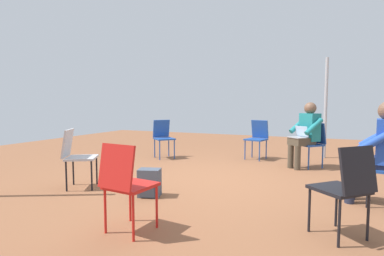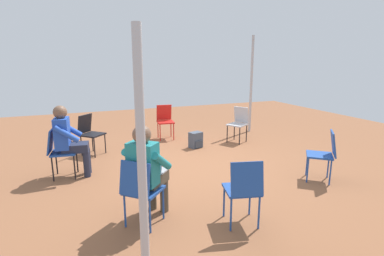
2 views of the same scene
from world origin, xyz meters
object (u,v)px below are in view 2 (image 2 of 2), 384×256
Objects in this scene: chair_southwest at (325,152)px; chair_west at (244,188)px; chair_east at (165,119)px; chair_northeast at (90,131)px; person_in_blue at (69,137)px; person_with_laptop at (147,167)px; chair_northwest at (141,188)px; backpack_near_laptop_user at (196,141)px; chair_southeast at (239,122)px; chair_north at (59,149)px.

chair_southwest is 2.09m from chair_west.
chair_northeast is (-0.67, 1.85, 0.00)m from chair_east.
chair_east is 0.69× the size of person_in_blue.
person_with_laptop is (0.57, 1.02, 0.20)m from chair_west.
chair_northwest is 3.40m from backpack_near_laptop_user.
chair_southeast is 1.22m from backpack_near_laptop_user.
chair_east is at bearing 99.70° from chair_west.
chair_north is at bearing 106.77° from chair_southwest.
person_in_blue is at bearing 45.95° from chair_east.
chair_northwest is 1.00× the size of chair_northeast.
chair_east is 3.99m from person_with_laptop.
chair_southwest is at bearing 45.87° from person_with_laptop.
person_in_blue is (-1.85, 2.25, 0.20)m from chair_east.
chair_north is at bearing 43.62° from chair_east.
chair_northwest is 0.69× the size of person_in_blue.
chair_southwest is 1.00× the size of chair_west.
chair_southwest is 1.00× the size of chair_north.
chair_southwest is 1.00× the size of chair_northeast.
chair_northwest is 3.22m from chair_northeast.
chair_northeast is at bearing 54.90° from chair_southeast.
chair_west is at bearing 21.75° from chair_northwest.
chair_northwest is 2.36× the size of backpack_near_laptop_user.
chair_west is at bearing 45.61° from person_in_blue.
chair_northwest and chair_northeast have the same top height.
chair_east and chair_west have the same top height.
chair_northeast is at bearing 169.36° from person_in_blue.
chair_northwest is at bearing 32.59° from chair_north.
chair_west is (-3.34, 1.91, 0.00)m from chair_southeast.
chair_east is 1.00× the size of chair_northwest.
person_with_laptop is at bearing 53.54° from chair_northeast.
chair_north is at bearing -90.00° from person_in_blue.
person_in_blue reaches higher than chair_east.
person_in_blue reaches higher than backpack_near_laptop_user.
chair_north is 1.00× the size of chair_west.
chair_southwest is 2.36× the size of backpack_near_laptop_user.
chair_northwest and chair_west have the same top height.
backpack_near_laptop_user is at bearing 114.59° from person_in_blue.
chair_north is at bearing 105.32° from backpack_near_laptop_user.
chair_northwest reaches higher than backpack_near_laptop_user.
person_in_blue is (1.90, 0.89, 0.00)m from person_with_laptop.
chair_west is 3.12m from person_in_blue.
chair_east is 2.92m from person_in_blue.
chair_west is (-0.71, 1.97, 0.00)m from chair_southwest.
chair_northwest is 4.20m from chair_southeast.
chair_southwest and chair_west have the same top height.
chair_east is 4.33m from chair_west.
chair_east and chair_southeast have the same top height.
chair_east is at bearing 113.39° from person_with_laptop.
person_with_laptop is at bearing 76.55° from chair_east.
chair_northwest is at bearing 103.53° from chair_southeast.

